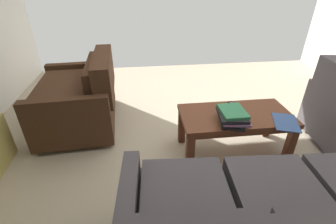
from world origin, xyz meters
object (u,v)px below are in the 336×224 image
at_px(loose_magazine, 286,122).
at_px(loveseat_near, 81,97).
at_px(coffee_table, 235,120).
at_px(book_stack, 233,116).
at_px(tv_remote, 234,105).

bearing_deg(loose_magazine, loveseat_near, -5.01).
height_order(coffee_table, book_stack, book_stack).
distance_m(coffee_table, loose_magazine, 0.44).
relative_size(coffee_table, book_stack, 3.07).
distance_m(coffee_table, book_stack, 0.22).
relative_size(loveseat_near, loose_magazine, 3.86).
distance_m(loveseat_near, tv_remote, 1.70).
distance_m(loveseat_near, coffee_table, 1.73).
xyz_separation_m(loveseat_near, coffee_table, (-1.57, 0.71, 0.01)).
distance_m(loveseat_near, book_stack, 1.71).
height_order(loveseat_near, coffee_table, loveseat_near).
relative_size(coffee_table, loose_magazine, 3.45).
xyz_separation_m(coffee_table, loose_magazine, (-0.38, 0.20, 0.08)).
xyz_separation_m(tv_remote, loose_magazine, (-0.35, 0.35, -0.01)).
bearing_deg(loose_magazine, coffee_table, -7.86).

